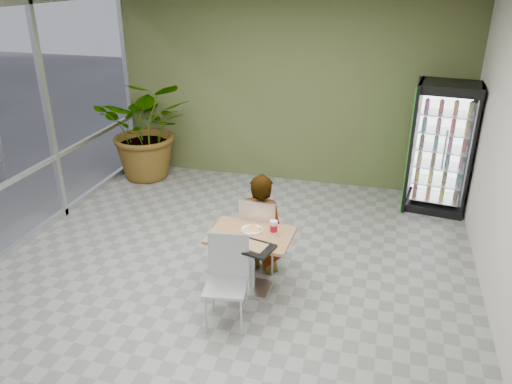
% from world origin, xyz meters
% --- Properties ---
extents(ground, '(7.00, 7.00, 0.00)m').
position_xyz_m(ground, '(0.00, 0.00, 0.00)').
color(ground, gray).
rests_on(ground, ground).
extents(room_envelope, '(6.00, 7.00, 3.20)m').
position_xyz_m(room_envelope, '(0.00, 0.00, 1.60)').
color(room_envelope, silver).
rests_on(room_envelope, ground).
extents(dining_table, '(0.96, 0.69, 0.75)m').
position_xyz_m(dining_table, '(0.33, 0.02, 0.54)').
color(dining_table, '#A76C47').
rests_on(dining_table, ground).
extents(chair_far, '(0.46, 0.46, 1.01)m').
position_xyz_m(chair_far, '(0.33, 0.45, 0.59)').
color(chair_far, silver).
rests_on(chair_far, ground).
extents(chair_near, '(0.50, 0.50, 0.99)m').
position_xyz_m(chair_near, '(0.24, -0.55, 0.58)').
color(chair_near, silver).
rests_on(chair_near, ground).
extents(seated_woman, '(0.60, 0.40, 1.59)m').
position_xyz_m(seated_woman, '(0.33, 0.50, 0.50)').
color(seated_woman, black).
rests_on(seated_woman, ground).
extents(pizza_plate, '(0.33, 0.25, 0.03)m').
position_xyz_m(pizza_plate, '(0.32, 0.11, 0.77)').
color(pizza_plate, white).
rests_on(pizza_plate, dining_table).
extents(soda_cup, '(0.09, 0.09, 0.16)m').
position_xyz_m(soda_cup, '(0.58, 0.10, 0.83)').
color(soda_cup, white).
rests_on(soda_cup, dining_table).
extents(napkin_stack, '(0.16, 0.16, 0.02)m').
position_xyz_m(napkin_stack, '(0.02, -0.17, 0.76)').
color(napkin_stack, white).
rests_on(napkin_stack, dining_table).
extents(cafeteria_tray, '(0.52, 0.43, 0.03)m').
position_xyz_m(cafeteria_tray, '(0.43, -0.29, 0.76)').
color(cafeteria_tray, black).
rests_on(cafeteria_tray, dining_table).
extents(beverage_fridge, '(1.00, 0.81, 2.00)m').
position_xyz_m(beverage_fridge, '(2.55, 2.94, 1.00)').
color(beverage_fridge, black).
rests_on(beverage_fridge, ground).
extents(potted_plant, '(1.96, 1.80, 1.82)m').
position_xyz_m(potted_plant, '(-2.40, 2.97, 0.91)').
color(potted_plant, '#29662A').
rests_on(potted_plant, ground).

